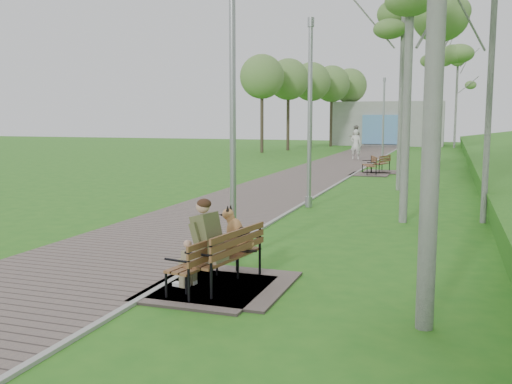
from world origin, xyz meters
TOP-DOWN VIEW (x-y plane):
  - walkway at (-1.75, 21.50)m, footprint 3.50×67.00m
  - kerb at (0.00, 21.50)m, footprint 0.10×67.00m
  - building_north at (-1.50, 50.97)m, footprint 10.00×5.20m
  - bench_main at (0.82, 4.08)m, footprint 1.84×2.05m
  - bench_second at (0.66, 3.84)m, footprint 1.69×1.87m
  - bench_third at (0.65, 22.15)m, footprint 1.69×1.87m
  - bench_far at (1.01, 23.52)m, footprint 1.62×1.80m
  - lamp_post_near at (0.45, 5.60)m, footprint 0.19×0.19m
  - lamp_post_second at (0.27, 12.10)m, footprint 0.21×0.21m
  - lamp_post_third at (0.25, 31.05)m, footprint 0.19×0.19m
  - lamp_post_far at (0.24, 50.80)m, footprint 0.19×0.19m
  - pedestrian_near at (-1.37, 31.13)m, footprint 0.72×0.52m
  - pedestrian_far at (-3.20, 42.56)m, footprint 1.01×0.83m
  - birch_far_b at (3.19, 23.14)m, footprint 2.57×2.57m
  - birch_far_c at (3.34, 29.25)m, footprint 2.30×2.30m
  - birch_distant_b at (4.41, 47.53)m, footprint 2.39×2.39m

SIDE VIEW (x-z plane):
  - walkway at x=-1.75m, z-range 0.00..0.04m
  - kerb at x=0.00m, z-range 0.00..0.05m
  - bench_far at x=1.01m, z-range -0.32..0.68m
  - bench_second at x=0.66m, z-range -0.33..0.71m
  - bench_third at x=0.65m, z-range -0.33..0.71m
  - bench_main at x=0.82m, z-range -0.35..1.25m
  - pedestrian_near at x=-1.37m, z-range 0.00..1.86m
  - pedestrian_far at x=-3.20m, z-range 0.00..1.93m
  - building_north at x=-1.50m, z-range -0.01..3.99m
  - lamp_post_near at x=0.45m, z-range -0.16..4.65m
  - lamp_post_far at x=0.24m, z-range -0.16..4.74m
  - lamp_post_third at x=0.25m, z-range -0.16..4.75m
  - lamp_post_second at x=0.27m, z-range -0.17..5.14m
  - birch_distant_b at x=4.41m, z-range 2.34..10.53m
  - birch_far_c at x=3.34m, z-range 2.36..10.63m
  - birch_far_b at x=3.19m, z-range 2.66..11.99m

